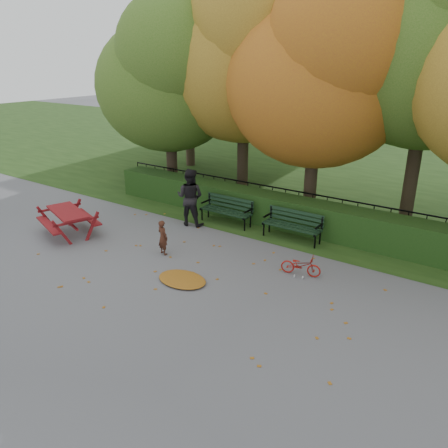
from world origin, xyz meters
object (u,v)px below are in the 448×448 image
Objects in this scene: tree_b at (249,51)px; bicycle at (301,265)px; tree_c at (326,70)px; tree_f at (190,45)px; picnic_table at (68,216)px; bench_right at (293,223)px; child at (163,237)px; adult at (190,197)px; tree_d at (448,28)px; tree_a at (170,76)px; bench_left at (227,208)px.

tree_b is 8.63m from bicycle.
tree_c is 8.66m from tree_f.
tree_b is 4.01× the size of picnic_table.
child reaches higher than bench_right.
child is at bearing -129.66° from bench_right.
adult reaches higher than picnic_table.
tree_c is at bearing -157.39° from tree_d.
tree_a is 0.81× the size of tree_f.
bench_right is (-2.78, -3.53, -5.46)m from tree_d.
tree_c is at bearing 96.70° from bench_right.
tree_a is 5.89m from bench_left.
tree_d is at bearing -116.18° from child.
adult is (-3.06, -3.06, -3.88)m from tree_c.
tree_d is 4.37× the size of picnic_table.
picnic_table reaches higher than bicycle.
bench_left is (-2.13, -2.26, -4.30)m from tree_c.
adult is (-6.10, -4.33, -5.04)m from tree_d.
picnic_table is (-8.69, -7.14, -5.38)m from tree_d.
tree_b is at bearing -100.51° from adult.
tree_a is at bearing -55.86° from adult.
tree_a is 0.78× the size of tree_d.
tree_a is at bearing 154.24° from bench_left.
picnic_table is (-5.92, -3.61, 0.08)m from bench_right.
tree_a is 7.34× the size of bicycle.
bench_right is at bearing 17.95° from bicycle.
tree_a reaches higher than picnic_table.
tree_a is at bearing -156.95° from tree_b.
tree_c is 0.84× the size of tree_d.
tree_d is 9.55× the size of child.
tree_b is 8.62× the size of bicycle.
bench_left is at bearing 180.00° from bench_right.
bench_left is (1.14, -3.04, -4.88)m from tree_b.
bench_left is 4.14m from bicycle.
tree_f is 4.85× the size of adult.
picnic_table is at bearing 89.49° from bicycle.
tree_f reaches higher than bicycle.
picnic_table is (2.32, -9.15, -5.09)m from tree_f.
bicycle is at bearing -27.38° from tree_a.
adult is at bearing -86.75° from tree_b.
tree_d reaches higher than tree_f.
adult is at bearing -139.11° from bench_left.
bench_right is at bearing 179.78° from adult.
tree_d reaches higher than tree_b.
picnic_table is 2.18× the size of child.
bench_left reaches higher than picnic_table.
tree_d is at bearing 34.26° from bench_left.
tree_f is at bearing 146.08° from bench_right.
bicycle is (7.50, -3.88, -4.25)m from tree_a.
bicycle is at bearing 31.78° from picnic_table.
bench_right is 1.77× the size of bicycle.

